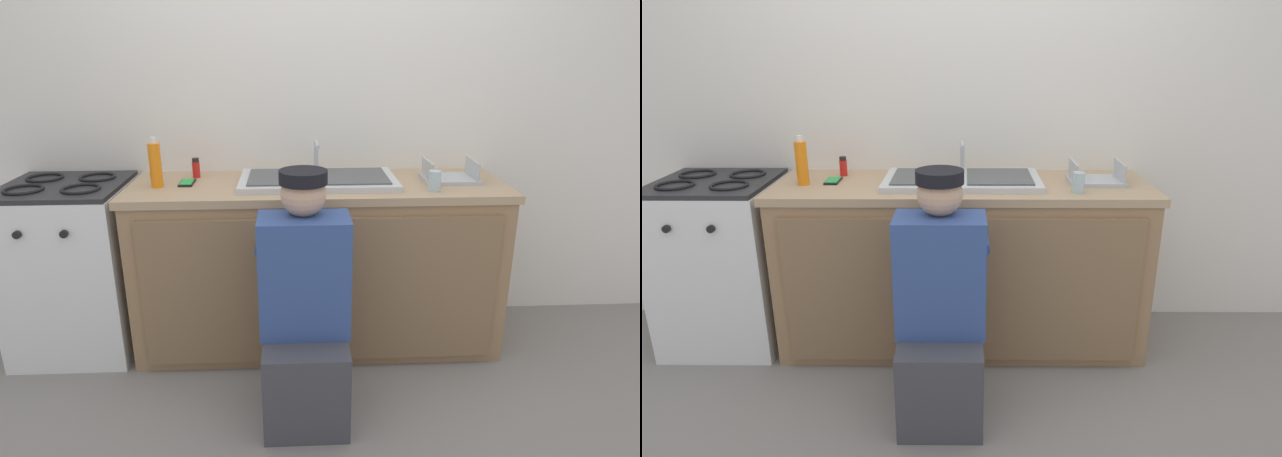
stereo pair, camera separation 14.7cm
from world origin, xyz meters
The scene contains 12 objects.
ground_plane centered at (0.00, 0.00, 0.00)m, with size 12.00×12.00×0.00m, color gray.
back_wall centered at (0.00, 0.65, 1.25)m, with size 6.00×0.10×2.50m, color silver.
counter_cabinet centered at (0.00, 0.29, 0.43)m, with size 1.89×0.62×0.86m.
countertop centered at (0.00, 0.30, 0.88)m, with size 1.93×0.62×0.04m, color tan.
sink_double_basin centered at (0.00, 0.30, 0.92)m, with size 0.80×0.44×0.19m.
stove_range centered at (-1.29, 0.30, 0.46)m, with size 0.60×0.62×0.93m.
plumber_person centered at (-0.09, -0.34, 0.46)m, with size 0.42×0.61×1.10m.
cell_phone centered at (-0.67, 0.32, 0.91)m, with size 0.07×0.14×0.01m.
soap_bottle_orange centered at (-0.81, 0.26, 1.02)m, with size 0.06×0.06×0.25m.
water_glass centered at (0.56, 0.11, 0.95)m, with size 0.06×0.06×0.10m.
dish_rack_tray centered at (0.69, 0.31, 0.93)m, with size 0.28×0.22×0.11m.
spice_bottle_red centered at (-0.65, 0.45, 0.95)m, with size 0.04×0.04×0.10m.
Camera 2 is at (0.02, -2.39, 1.59)m, focal length 30.00 mm.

